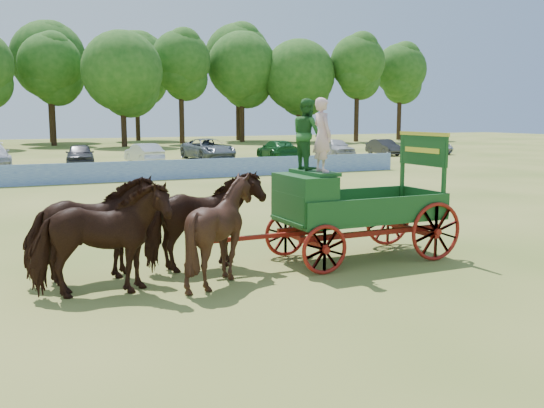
{
  "coord_description": "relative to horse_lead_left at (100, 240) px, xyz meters",
  "views": [
    {
      "loc": [
        -10.79,
        -13.43,
        3.4
      ],
      "look_at": [
        -4.77,
        -0.45,
        1.3
      ],
      "focal_mm": 40.0,
      "sensor_mm": 36.0,
      "label": 1
    }
  ],
  "objects": [
    {
      "name": "treeline",
      "position": [
        4.69,
        62.99,
        8.61
      ],
      "size": [
        91.8,
        24.3,
        15.53
      ],
      "color": "#382314",
      "rests_on": "ground"
    },
    {
      "name": "horse_lead_right",
      "position": [
        0.0,
        1.1,
        0.0
      ],
      "size": [
        2.68,
        1.43,
        2.18
      ],
      "primitive_type": "imported",
      "rotation": [
        0.0,
        0.0,
        1.67
      ],
      "color": "black",
      "rests_on": "ground"
    },
    {
      "name": "horse_wheel_left",
      "position": [
        2.4,
        0.0,
        0.0
      ],
      "size": [
        2.03,
        1.81,
        2.18
      ],
      "primitive_type": "imported",
      "rotation": [
        0.0,
        0.0,
        1.54
      ],
      "color": "black",
      "rests_on": "ground"
    },
    {
      "name": "farm_dray",
      "position": [
        5.34,
        0.58,
        0.6
      ],
      "size": [
        6.0,
        2.0,
        3.78
      ],
      "color": "maroon",
      "rests_on": "ground"
    },
    {
      "name": "horse_wheel_right",
      "position": [
        2.4,
        1.1,
        0.0
      ],
      "size": [
        2.69,
        1.45,
        2.18
      ],
      "primitive_type": "imported",
      "rotation": [
        0.0,
        0.0,
        1.68
      ],
      "color": "black",
      "rests_on": "ground"
    },
    {
      "name": "sponsor_banner",
      "position": [
        8.03,
        20.0,
        -0.56
      ],
      "size": [
        26.0,
        0.08,
        1.05
      ],
      "primitive_type": "cube",
      "color": "#1E42A3",
      "rests_on": "ground"
    },
    {
      "name": "ground",
      "position": [
        9.03,
        2.0,
        -1.09
      ],
      "size": [
        160.0,
        160.0,
        0.0
      ],
      "primitive_type": "plane",
      "color": "#A5994A",
      "rests_on": "ground"
    },
    {
      "name": "horse_lead_left",
      "position": [
        0.0,
        0.0,
        0.0
      ],
      "size": [
        2.68,
        1.41,
        2.18
      ],
      "primitive_type": "imported",
      "rotation": [
        0.0,
        0.0,
        1.48
      ],
      "color": "black",
      "rests_on": "ground"
    },
    {
      "name": "parked_cars",
      "position": [
        7.97,
        32.04,
        -0.34
      ],
      "size": [
        52.64,
        7.57,
        1.61
      ],
      "color": "silver",
      "rests_on": "ground"
    }
  ]
}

